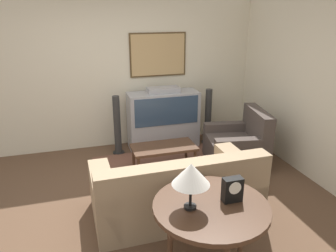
# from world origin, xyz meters

# --- Properties ---
(ground_plane) EXTENTS (12.00, 12.00, 0.00)m
(ground_plane) POSITION_xyz_m (0.00, 0.00, 0.00)
(ground_plane) COLOR brown
(wall_back) EXTENTS (12.00, 0.10, 2.70)m
(wall_back) POSITION_xyz_m (0.01, 2.13, 1.35)
(wall_back) COLOR beige
(wall_back) RESTS_ON ground_plane
(wall_right) EXTENTS (0.06, 12.00, 2.70)m
(wall_right) POSITION_xyz_m (2.63, 0.00, 1.35)
(wall_right) COLOR beige
(wall_right) RESTS_ON ground_plane
(area_rug) EXTENTS (2.16, 1.67, 0.01)m
(area_rug) POSITION_xyz_m (0.66, 0.79, 0.01)
(area_rug) COLOR brown
(area_rug) RESTS_ON ground_plane
(tv) EXTENTS (1.23, 0.46, 1.09)m
(tv) POSITION_xyz_m (0.87, 1.77, 0.51)
(tv) COLOR #9E9EA3
(tv) RESTS_ON ground_plane
(couch) EXTENTS (1.95, 1.00, 0.83)m
(couch) POSITION_xyz_m (0.45, -0.26, 0.30)
(couch) COLOR #9E8466
(couch) RESTS_ON ground_plane
(armchair) EXTENTS (1.00, 1.01, 0.88)m
(armchair) POSITION_xyz_m (1.81, 0.76, 0.29)
(armchair) COLOR #473D38
(armchair) RESTS_ON ground_plane
(coffee_table) EXTENTS (0.95, 0.49, 0.43)m
(coffee_table) POSITION_xyz_m (0.60, 0.80, 0.38)
(coffee_table) COLOR #472D1E
(coffee_table) RESTS_ON ground_plane
(console_table) EXTENTS (1.04, 1.04, 0.74)m
(console_table) POSITION_xyz_m (0.45, -1.24, 0.67)
(console_table) COLOR #472D1E
(console_table) RESTS_ON ground_plane
(table_lamp) EXTENTS (0.33, 0.33, 0.43)m
(table_lamp) POSITION_xyz_m (0.25, -1.24, 1.06)
(table_lamp) COLOR black
(table_lamp) RESTS_ON console_table
(mantel_clock) EXTENTS (0.18, 0.10, 0.23)m
(mantel_clock) POSITION_xyz_m (0.65, -1.24, 0.85)
(mantel_clock) COLOR black
(mantel_clock) RESTS_ON console_table
(speaker_tower_left) EXTENTS (0.20, 0.20, 1.01)m
(speaker_tower_left) POSITION_xyz_m (0.04, 1.70, 0.48)
(speaker_tower_left) COLOR black
(speaker_tower_left) RESTS_ON ground_plane
(speaker_tower_right) EXTENTS (0.20, 0.20, 1.01)m
(speaker_tower_right) POSITION_xyz_m (1.69, 1.70, 0.48)
(speaker_tower_right) COLOR black
(speaker_tower_right) RESTS_ON ground_plane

